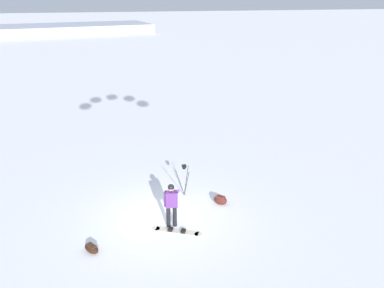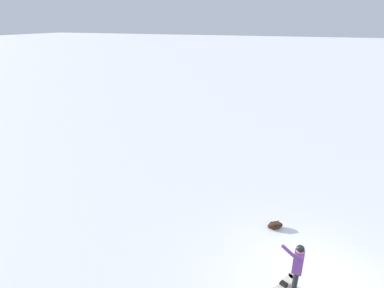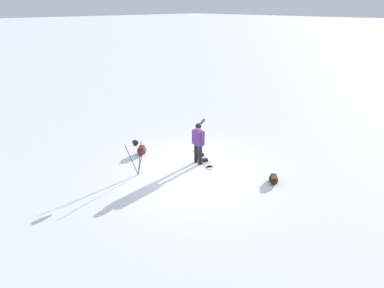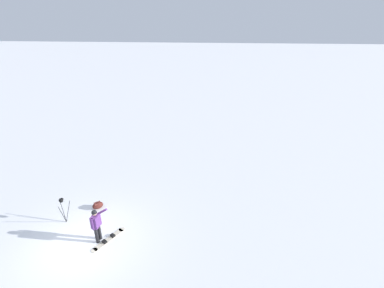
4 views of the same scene
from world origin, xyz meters
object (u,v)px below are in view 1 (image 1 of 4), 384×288
object	(u,v)px
snowboarder	(171,201)
camera_tripod	(184,174)
gear_bag_large	(92,248)
gear_bag_small	(220,200)
snowboard	(177,231)

from	to	relation	value
snowboarder	camera_tripod	distance (m)	2.25
gear_bag_large	gear_bag_small	world-z (taller)	gear_bag_small
snowboard	snowboarder	bearing A→B (deg)	15.85
snowboard	camera_tripod	world-z (taller)	camera_tripod
camera_tripod	gear_bag_small	bearing A→B (deg)	-130.24
gear_bag_small	snowboarder	bearing A→B (deg)	117.62
gear_bag_small	gear_bag_large	bearing A→B (deg)	112.19
gear_bag_large	gear_bag_small	distance (m)	5.10
gear_bag_large	camera_tripod	size ratio (longest dim) A/B	0.50
snowboarder	snowboard	distance (m)	1.01
gear_bag_large	camera_tripod	bearing A→B (deg)	-50.54
snowboard	camera_tripod	size ratio (longest dim) A/B	1.21
snowboarder	gear_bag_small	bearing A→B (deg)	-62.38
gear_bag_large	camera_tripod	world-z (taller)	camera_tripod
camera_tripod	gear_bag_small	size ratio (longest dim) A/B	2.08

